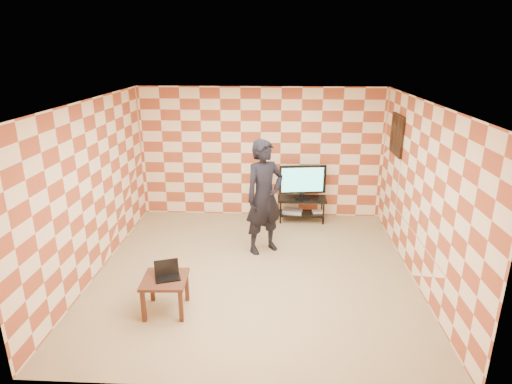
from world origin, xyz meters
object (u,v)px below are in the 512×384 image
Objects in this scene: tv at (303,180)px; side_table at (165,284)px; person at (264,197)px; tv_stand at (302,204)px.

tv is 1.54× the size of side_table.
person is (-0.73, -1.40, 0.12)m from tv.
tv is (-0.00, -0.00, 0.52)m from tv_stand.
side_table is at bearing -121.23° from tv.
tv is at bearing -97.51° from tv_stand.
side_table is at bearing -158.53° from person.
person reaches higher than side_table.
person is at bearing 56.26° from side_table.
tv_stand and side_table have the same top height.
tv_stand is 3.86m from side_table.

